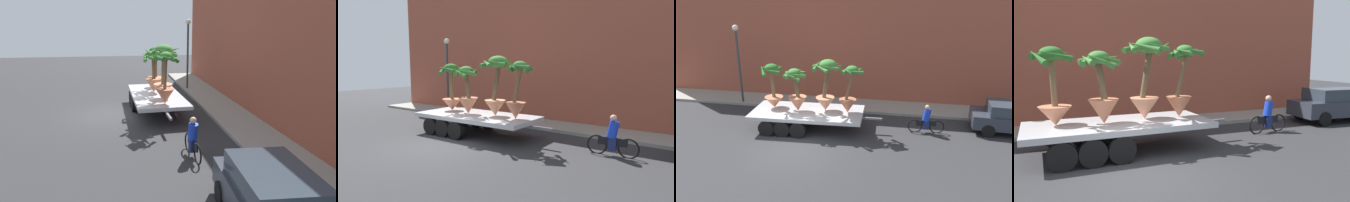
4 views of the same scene
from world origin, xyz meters
TOP-DOWN VIEW (x-y plane):
  - ground_plane at (0.00, 0.00)m, footprint 60.00×60.00m
  - sidewalk at (0.00, 6.10)m, footprint 24.00×2.20m
  - building_facade at (0.00, 7.80)m, footprint 24.00×1.20m
  - flatbed_trailer at (-0.34, 2.39)m, footprint 6.83×2.80m
  - potted_palm_rear at (2.08, 2.57)m, footprint 1.31×1.32m
  - potted_palm_middle at (-2.03, 2.61)m, footprint 1.32×1.33m
  - potted_palm_front at (-0.64, 2.34)m, footprint 1.32×1.40m
  - potted_palm_extra at (0.86, 2.67)m, footprint 1.57×1.74m
  - cyclist at (6.00, 2.96)m, footprint 1.84×0.37m
  - parked_car at (10.43, 3.75)m, footprint 4.42×2.09m

SIDE VIEW (x-z plane):
  - ground_plane at x=0.00m, z-range 0.00..0.00m
  - sidewalk at x=0.00m, z-range 0.00..0.15m
  - cyclist at x=6.00m, z-range -0.10..1.44m
  - flatbed_trailer at x=-0.34m, z-range 0.28..1.26m
  - parked_car at x=10.43m, z-range 0.04..1.62m
  - potted_palm_front at x=-0.64m, z-range 0.86..3.12m
  - potted_palm_rear at x=2.08m, z-range 0.79..3.26m
  - potted_palm_middle at x=-2.03m, z-range 0.84..3.22m
  - potted_palm_extra at x=0.86m, z-range 1.01..3.73m
  - building_facade at x=0.00m, z-range 0.00..8.59m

